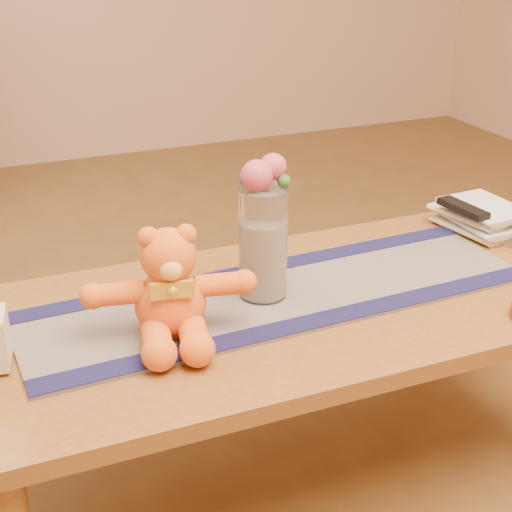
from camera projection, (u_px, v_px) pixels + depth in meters
name	position (u px, v px, depth m)	size (l,w,h in m)	color
floor	(274.00, 461.00, 1.94)	(5.50, 5.50, 0.00)	brown
coffee_table_top	(276.00, 312.00, 1.76)	(1.40, 0.70, 0.04)	brown
table_leg_br	(429.00, 295.00, 2.32)	(0.07, 0.07, 0.41)	brown
persian_runner	(280.00, 296.00, 1.78)	(1.20, 0.35, 0.01)	#1D163F
runner_border_near	(310.00, 322.00, 1.65)	(1.20, 0.06, 0.00)	#15143D
runner_border_far	(254.00, 269.00, 1.89)	(1.20, 0.06, 0.00)	#15143D
teddy_bear	(170.00, 283.00, 1.57)	(0.34, 0.28, 0.23)	orange
glass_vase	(263.00, 243.00, 1.72)	(0.11, 0.11, 0.26)	silver
potpourri_fill	(263.00, 259.00, 1.74)	(0.09, 0.09, 0.18)	beige
rose_left	(257.00, 176.00, 1.64)	(0.07, 0.07, 0.07)	#C54557
rose_right	(273.00, 167.00, 1.66)	(0.06, 0.06, 0.06)	#C54557
blue_flower_back	(261.00, 171.00, 1.69)	(0.04, 0.04, 0.04)	#454B96
blue_flower_side	(247.00, 179.00, 1.66)	(0.04, 0.04, 0.04)	#454B96
leaf_sprig	(284.00, 181.00, 1.66)	(0.03, 0.03, 0.03)	#33662D
bronze_ball	(188.00, 305.00, 1.66)	(0.06, 0.06, 0.06)	#533C1B
book_bottom	(457.00, 232.00, 2.11)	(0.17, 0.22, 0.02)	beige
book_lower	(461.00, 226.00, 2.10)	(0.16, 0.22, 0.02)	beige
book_upper	(457.00, 220.00, 2.09)	(0.17, 0.22, 0.02)	beige
book_top	(461.00, 213.00, 2.08)	(0.16, 0.22, 0.02)	beige
tv_remote	(463.00, 208.00, 2.07)	(0.04, 0.16, 0.02)	black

